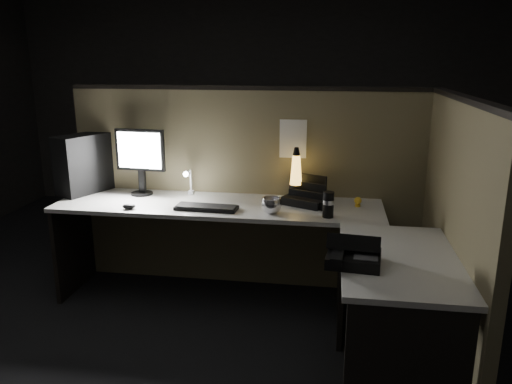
# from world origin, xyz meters

# --- Properties ---
(floor) EXTENTS (6.00, 6.00, 0.00)m
(floor) POSITION_xyz_m (0.00, 0.00, 0.00)
(floor) COLOR black
(floor) RESTS_ON ground
(room_shell) EXTENTS (6.00, 6.00, 6.00)m
(room_shell) POSITION_xyz_m (0.00, 0.00, 1.62)
(room_shell) COLOR silver
(room_shell) RESTS_ON ground
(partition_back) EXTENTS (2.66, 0.06, 1.50)m
(partition_back) POSITION_xyz_m (0.00, 0.93, 0.75)
(partition_back) COLOR brown
(partition_back) RESTS_ON ground
(partition_right) EXTENTS (0.06, 1.66, 1.50)m
(partition_right) POSITION_xyz_m (1.33, 0.10, 0.75)
(partition_right) COLOR brown
(partition_right) RESTS_ON ground
(desk) EXTENTS (2.60, 1.60, 0.73)m
(desk) POSITION_xyz_m (0.18, 0.25, 0.58)
(desk) COLOR #B1AFA7
(desk) RESTS_ON ground
(pc_tower) EXTENTS (0.34, 0.46, 0.44)m
(pc_tower) POSITION_xyz_m (-1.22, 0.76, 0.95)
(pc_tower) COLOR black
(pc_tower) RESTS_ON desk
(monitor) EXTENTS (0.38, 0.16, 0.49)m
(monitor) POSITION_xyz_m (-0.77, 0.77, 1.03)
(monitor) COLOR black
(monitor) RESTS_ON desk
(keyboard) EXTENTS (0.43, 0.16, 0.02)m
(keyboard) POSITION_xyz_m (-0.20, 0.46, 0.74)
(keyboard) COLOR black
(keyboard) RESTS_ON desk
(mouse) EXTENTS (0.10, 0.08, 0.03)m
(mouse) POSITION_xyz_m (-0.72, 0.39, 0.75)
(mouse) COLOR black
(mouse) RESTS_ON desk
(clip_lamp) EXTENTS (0.04, 0.16, 0.20)m
(clip_lamp) POSITION_xyz_m (-0.41, 0.77, 0.85)
(clip_lamp) COLOR white
(clip_lamp) RESTS_ON desk
(organizer) EXTENTS (0.36, 0.35, 0.22)m
(organizer) POSITION_xyz_m (0.47, 0.71, 0.78)
(organizer) COLOR black
(organizer) RESTS_ON desk
(lava_lamp) EXTENTS (0.10, 0.10, 0.39)m
(lava_lamp) POSITION_xyz_m (0.39, 0.75, 0.89)
(lava_lamp) COLOR black
(lava_lamp) RESTS_ON desk
(travel_mug) EXTENTS (0.07, 0.07, 0.17)m
(travel_mug) POSITION_xyz_m (0.62, 0.41, 0.81)
(travel_mug) COLOR black
(travel_mug) RESTS_ON desk
(steel_mug) EXTENTS (0.15, 0.15, 0.11)m
(steel_mug) POSITION_xyz_m (0.25, 0.44, 0.78)
(steel_mug) COLOR silver
(steel_mug) RESTS_ON desk
(figurine) EXTENTS (0.05, 0.05, 0.05)m
(figurine) POSITION_xyz_m (0.82, 0.68, 0.77)
(figurine) COLOR yellow
(figurine) RESTS_ON desk
(pinned_paper) EXTENTS (0.20, 0.00, 0.28)m
(pinned_paper) POSITION_xyz_m (0.35, 0.90, 1.16)
(pinned_paper) COLOR white
(pinned_paper) RESTS_ON partition_back
(desk_phone) EXTENTS (0.28, 0.29, 0.16)m
(desk_phone) POSITION_xyz_m (0.76, -0.32, 0.79)
(desk_phone) COLOR black
(desk_phone) RESTS_ON desk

